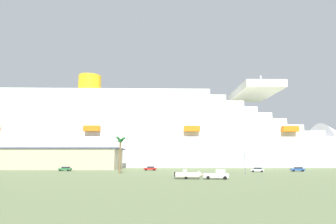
% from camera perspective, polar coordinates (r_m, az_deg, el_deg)
% --- Properties ---
extents(ground_plane, '(600.00, 600.00, 0.00)m').
position_cam_1_polar(ground_plane, '(116.65, 1.06, -11.90)').
color(ground_plane, '#66754C').
extents(cruise_ship, '(258.59, 46.35, 61.04)m').
position_cam_1_polar(cruise_ship, '(157.08, -5.03, -5.18)').
color(cruise_ship, white).
rests_on(cruise_ship, ground_plane).
extents(terminal_building, '(63.39, 20.56, 9.09)m').
position_cam_1_polar(terminal_building, '(131.97, -23.44, -8.87)').
color(terminal_building, '#B7A88C').
rests_on(terminal_building, ground_plane).
extents(pickup_truck, '(5.80, 2.81, 2.20)m').
position_cam_1_polar(pickup_truck, '(64.88, 10.18, -12.70)').
color(pickup_truck, white).
rests_on(pickup_truck, ground_plane).
extents(small_boat_on_trailer, '(7.49, 2.72, 2.15)m').
position_cam_1_polar(small_boat_on_trailer, '(64.94, 4.69, -12.88)').
color(small_boat_on_trailer, '#595960').
rests_on(small_boat_on_trailer, ground_plane).
extents(palm_tree, '(3.48, 3.32, 11.57)m').
position_cam_1_polar(palm_tree, '(87.75, -9.89, -6.69)').
color(palm_tree, brown).
rests_on(palm_tree, ground_plane).
extents(street_lamp, '(0.56, 0.56, 9.35)m').
position_cam_1_polar(street_lamp, '(85.32, 15.61, -8.41)').
color(street_lamp, slate).
rests_on(street_lamp, ground_plane).
extents(parked_car_silver_sedan, '(4.60, 2.58, 1.58)m').
position_cam_1_polar(parked_car_silver_sedan, '(100.82, 18.08, -11.33)').
color(parked_car_silver_sedan, silver).
rests_on(parked_car_silver_sedan, ground_plane).
extents(parked_car_green_wagon, '(4.71, 2.37, 1.58)m').
position_cam_1_polar(parked_car_green_wagon, '(110.57, -20.59, -11.00)').
color(parked_car_green_wagon, '#2D723F').
rests_on(parked_car_green_wagon, ground_plane).
extents(parked_car_blue_suv, '(4.91, 2.75, 1.58)m').
position_cam_1_polar(parked_car_blue_suv, '(111.21, 25.38, -10.68)').
color(parked_car_blue_suv, '#264C99').
rests_on(parked_car_blue_suv, ground_plane).
extents(parked_car_red_hatchback, '(4.85, 2.34, 1.58)m').
position_cam_1_polar(parked_car_red_hatchback, '(108.26, -3.69, -11.62)').
color(parked_car_red_hatchback, red).
rests_on(parked_car_red_hatchback, ground_plane).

